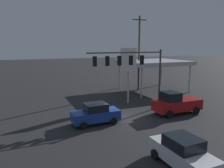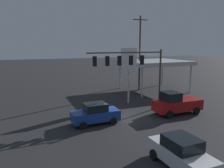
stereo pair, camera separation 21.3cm
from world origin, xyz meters
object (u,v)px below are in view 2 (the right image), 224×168
Objects in this scene: utility_pole at (140,52)px; sedan_far at (95,114)px; price_sign at (129,63)px; pickup_parked at (176,104)px; traffic_signal_assembly at (131,64)px; sedan_waiting at (181,153)px.

utility_pole is 17.15m from sedan_far.
price_sign reaches higher than pickup_parked.
pickup_parked is at bearing 175.92° from sedan_far.
traffic_signal_assembly is 12.24m from sedan_waiting.
utility_pole reaches higher than price_sign.
sedan_waiting is 10.73m from pickup_parked.
price_sign is (-1.40, -3.26, -0.20)m from traffic_signal_assembly.
traffic_signal_assembly is 0.75× the size of utility_pole.
sedan_waiting is at bearing 66.77° from utility_pole.
sedan_waiting is (8.95, 20.86, -5.15)m from utility_pole.
utility_pole is 23.28m from sedan_waiting.
sedan_far is at bearing 41.54° from price_sign.
traffic_signal_assembly is at bearing 66.76° from price_sign.
utility_pole is 2.62× the size of sedan_far.
price_sign is 15.52m from sedan_waiting.
sedan_waiting is at bearing 75.21° from price_sign.
sedan_far is (4.76, 2.20, -4.24)m from traffic_signal_assembly.
price_sign reaches higher than sedan_far.
price_sign is at bearing -139.49° from sedan_far.
utility_pole is 8.26m from price_sign.
traffic_signal_assembly is 3.56m from price_sign.
sedan_far is at bearing -2.08° from pickup_parked.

